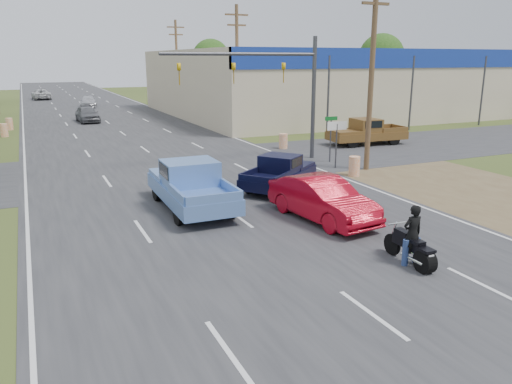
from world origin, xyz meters
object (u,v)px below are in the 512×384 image
red_convertible (322,200)px  navy_pickup (280,171)px  brown_pickup (365,132)px  distant_car_white (41,94)px  rider (412,237)px  distant_car_grey (87,114)px  motorcycle (412,250)px  distant_car_silver (88,102)px  blue_pickup (190,184)px

red_convertible → navy_pickup: size_ratio=1.00×
navy_pickup → brown_pickup: (10.81, 8.21, 0.13)m
distant_car_white → rider: bearing=93.0°
red_convertible → navy_pickup: red_convertible is taller
rider → distant_car_grey: rider is taller
rider → motorcycle: bearing=90.0°
motorcycle → distant_car_white: distant_car_white is taller
distant_car_silver → distant_car_white: size_ratio=0.87×
red_convertible → brown_pickup: size_ratio=0.86×
distant_car_white → red_convertible: bearing=93.3°
rider → blue_pickup: 9.07m
navy_pickup → distant_car_grey: size_ratio=1.09×
navy_pickup → distant_car_white: navy_pickup is taller
brown_pickup → distant_car_silver: 39.42m
motorcycle → rider: size_ratio=1.24×
red_convertible → distant_car_grey: 34.59m
rider → brown_pickup: size_ratio=0.31×
rider → brown_pickup: 21.07m
blue_pickup → distant_car_grey: bearing=91.7°
red_convertible → distant_car_grey: size_ratio=1.09×
motorcycle → brown_pickup: (11.47, 17.73, 0.43)m
rider → distant_car_grey: (-4.45, 38.92, -0.11)m
brown_pickup → navy_pickup: bearing=131.6°
distant_car_grey → brown_pickup: bearing=-56.8°
motorcycle → distant_car_silver: bearing=94.6°
red_convertible → rider: 4.60m
brown_pickup → distant_car_white: bearing=24.2°
brown_pickup → distant_car_grey: size_ratio=1.27×
rider → navy_pickup: rider is taller
distant_car_grey → distant_car_white: 31.18m
distant_car_grey → motorcycle: bearing=-87.1°
motorcycle → blue_pickup: bearing=118.2°
distant_car_grey → red_convertible: bearing=-86.4°
red_convertible → rider: bearing=-95.6°
distant_car_silver → distant_car_white: 16.19m
distant_car_silver → rider: bearing=-78.3°
navy_pickup → distant_car_silver: 45.16m
red_convertible → blue_pickup: bearing=130.9°
brown_pickup → distant_car_grey: (-15.92, 21.25, -0.16)m
distant_car_silver → distant_car_white: bearing=116.4°
blue_pickup → distant_car_silver: (1.49, 46.39, -0.31)m
navy_pickup → red_convertible: bearing=-46.3°
rider → distant_car_white: rider is taller
brown_pickup → distant_car_silver: bearing=25.2°
red_convertible → distant_car_silver: (-2.43, 49.91, -0.12)m
navy_pickup → brown_pickup: bearing=90.1°
rider → distant_car_silver: bearing=-85.4°
rider → distant_car_silver: rider is taller
red_convertible → distant_car_silver: red_convertible is taller
rider → distant_car_silver: 54.57m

